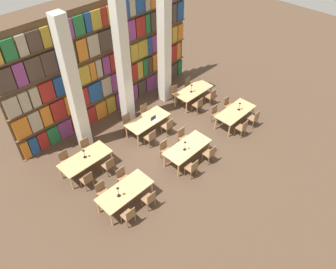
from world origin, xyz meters
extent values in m
plane|color=#4C3828|center=(0.00, 0.00, 0.00)|extent=(40.00, 40.00, 0.00)
cube|color=brown|center=(0.00, 3.72, 2.75)|extent=(10.04, 0.06, 5.50)
cube|color=brown|center=(0.00, 3.72, 0.01)|extent=(10.04, 0.35, 0.03)
cube|color=orange|center=(-4.77, 3.68, 0.47)|extent=(0.30, 0.20, 0.87)
cube|color=navy|center=(-4.39, 3.68, 0.47)|extent=(0.37, 0.20, 0.87)
cube|color=maroon|center=(-3.95, 3.68, 0.47)|extent=(0.44, 0.20, 0.87)
cube|color=#236B38|center=(-3.44, 3.68, 0.47)|extent=(0.52, 0.20, 0.87)
cube|color=#84387A|center=(-2.83, 3.68, 0.47)|extent=(0.65, 0.20, 0.87)
cube|color=orange|center=(-2.16, 3.68, 0.47)|extent=(0.56, 0.20, 0.87)
cube|color=maroon|center=(-1.49, 3.68, 0.47)|extent=(0.66, 0.20, 0.87)
cube|color=orange|center=(-0.83, 3.68, 0.47)|extent=(0.59, 0.20, 0.87)
cube|color=#B7932D|center=(-0.22, 3.68, 0.47)|extent=(0.52, 0.20, 0.87)
cube|color=#84387A|center=(0.30, 3.68, 0.47)|extent=(0.40, 0.20, 0.87)
cube|color=#47382D|center=(0.76, 3.68, 0.47)|extent=(0.43, 0.20, 0.87)
cube|color=#84387A|center=(1.28, 3.68, 0.47)|extent=(0.48, 0.20, 0.87)
cube|color=#47382D|center=(1.86, 3.68, 0.47)|extent=(0.52, 0.20, 0.87)
cube|color=#84387A|center=(2.53, 3.68, 0.47)|extent=(0.69, 0.20, 0.87)
cube|color=tan|center=(3.25, 3.68, 0.47)|extent=(0.67, 0.20, 0.87)
cube|color=#B7932D|center=(3.79, 3.68, 0.47)|extent=(0.30, 0.20, 0.87)
cube|color=#47382D|center=(4.26, 3.68, 0.47)|extent=(0.59, 0.20, 0.87)
cube|color=#236B38|center=(4.80, 3.68, 0.47)|extent=(0.34, 0.20, 0.87)
cube|color=brown|center=(0.00, 3.72, 1.11)|extent=(10.04, 0.35, 0.03)
cube|color=orange|center=(-4.61, 3.68, 1.59)|extent=(0.63, 0.20, 0.93)
cube|color=tan|center=(-4.01, 3.68, 1.59)|extent=(0.48, 0.20, 0.93)
cube|color=orange|center=(-3.50, 3.68, 1.59)|extent=(0.42, 0.20, 0.93)
cube|color=maroon|center=(-2.92, 3.68, 1.59)|extent=(0.64, 0.20, 0.93)
cube|color=orange|center=(-2.30, 3.68, 1.59)|extent=(0.53, 0.20, 0.93)
cube|color=maroon|center=(-1.68, 3.68, 1.59)|extent=(0.63, 0.20, 0.93)
cube|color=navy|center=(-0.98, 3.68, 1.59)|extent=(0.70, 0.20, 0.93)
cube|color=tan|center=(-0.33, 3.68, 1.59)|extent=(0.53, 0.20, 0.93)
cube|color=#84387A|center=(0.29, 3.68, 1.59)|extent=(0.66, 0.20, 0.93)
cube|color=tan|center=(0.92, 3.68, 1.59)|extent=(0.53, 0.20, 0.93)
cube|color=maroon|center=(1.42, 3.68, 1.59)|extent=(0.32, 0.20, 0.93)
cube|color=#B7932D|center=(1.79, 3.68, 1.59)|extent=(0.34, 0.20, 0.93)
cube|color=#236B38|center=(2.17, 3.68, 1.59)|extent=(0.29, 0.20, 0.93)
cube|color=#47382D|center=(2.48, 3.68, 1.59)|extent=(0.27, 0.20, 0.93)
cube|color=orange|center=(3.00, 3.68, 1.59)|extent=(0.63, 0.20, 0.93)
cube|color=#47382D|center=(3.61, 3.68, 1.59)|extent=(0.54, 0.20, 0.93)
cube|color=maroon|center=(4.22, 3.68, 1.59)|extent=(0.54, 0.20, 0.93)
cube|color=orange|center=(4.66, 3.68, 1.59)|extent=(0.29, 0.20, 0.93)
cube|color=brown|center=(0.00, 3.72, 2.22)|extent=(10.04, 0.35, 0.03)
cube|color=tan|center=(-4.65, 3.68, 2.66)|extent=(0.53, 0.20, 0.86)
cube|color=tan|center=(-4.15, 3.68, 2.66)|extent=(0.39, 0.20, 0.86)
cube|color=tan|center=(-3.71, 3.68, 2.66)|extent=(0.36, 0.20, 0.86)
cube|color=maroon|center=(-3.18, 3.68, 2.66)|extent=(0.61, 0.20, 0.86)
cube|color=navy|center=(-2.64, 3.68, 2.66)|extent=(0.40, 0.20, 0.86)
cube|color=#84387A|center=(-2.08, 3.68, 2.66)|extent=(0.62, 0.20, 0.86)
cube|color=#B7932D|center=(-1.41, 3.68, 2.66)|extent=(0.60, 0.20, 0.86)
cube|color=orange|center=(-0.93, 3.68, 2.66)|extent=(0.28, 0.20, 0.86)
cube|color=tan|center=(-0.59, 3.68, 2.66)|extent=(0.30, 0.20, 0.86)
cube|color=#84387A|center=(-0.18, 3.68, 2.66)|extent=(0.37, 0.20, 0.86)
cube|color=maroon|center=(0.24, 3.68, 2.66)|extent=(0.38, 0.20, 0.86)
cube|color=#236B38|center=(0.68, 3.68, 2.66)|extent=(0.34, 0.20, 0.86)
cube|color=tan|center=(1.06, 3.68, 2.66)|extent=(0.32, 0.20, 0.86)
cube|color=#B7932D|center=(1.51, 3.68, 2.66)|extent=(0.45, 0.20, 0.86)
cube|color=#B7932D|center=(2.06, 3.68, 2.66)|extent=(0.59, 0.20, 0.86)
cube|color=navy|center=(2.51, 3.68, 2.66)|extent=(0.27, 0.20, 0.86)
cube|color=#84387A|center=(3.01, 3.68, 2.66)|extent=(0.67, 0.20, 0.86)
cube|color=#47382D|center=(3.52, 3.68, 2.66)|extent=(0.30, 0.20, 0.86)
cube|color=orange|center=(3.90, 3.68, 2.66)|extent=(0.39, 0.20, 0.86)
cube|color=#B7932D|center=(4.33, 3.68, 2.66)|extent=(0.36, 0.20, 0.86)
cube|color=orange|center=(4.77, 3.68, 2.66)|extent=(0.39, 0.20, 0.86)
cube|color=brown|center=(0.00, 3.72, 3.32)|extent=(10.04, 0.35, 0.03)
cube|color=#47382D|center=(-4.58, 3.68, 3.80)|extent=(0.69, 0.20, 0.94)
cube|color=#84387A|center=(-3.98, 3.68, 3.80)|extent=(0.42, 0.20, 0.94)
cube|color=#47382D|center=(-3.40, 3.68, 3.80)|extent=(0.63, 0.20, 0.94)
cube|color=#47382D|center=(-2.77, 3.68, 3.80)|extent=(0.59, 0.20, 0.94)
cube|color=navy|center=(-2.27, 3.68, 3.80)|extent=(0.34, 0.20, 0.94)
cube|color=#47382D|center=(-1.80, 3.68, 3.80)|extent=(0.46, 0.20, 0.94)
cube|color=orange|center=(-1.25, 3.68, 3.80)|extent=(0.47, 0.20, 0.94)
cube|color=tan|center=(-0.68, 3.68, 3.80)|extent=(0.54, 0.20, 0.94)
cube|color=#47382D|center=(-0.05, 3.68, 3.80)|extent=(0.66, 0.20, 0.94)
cube|color=#236B38|center=(0.64, 3.68, 3.80)|extent=(0.67, 0.20, 0.94)
cube|color=#84387A|center=(1.34, 3.68, 3.80)|extent=(0.64, 0.20, 0.94)
cube|color=maroon|center=(2.00, 3.68, 3.80)|extent=(0.56, 0.20, 0.94)
cube|color=#236B38|center=(2.45, 3.68, 3.80)|extent=(0.29, 0.20, 0.94)
cube|color=#47382D|center=(2.85, 3.68, 3.80)|extent=(0.37, 0.20, 0.94)
cube|color=#84387A|center=(3.37, 3.68, 3.80)|extent=(0.54, 0.20, 0.94)
cube|color=#B7932D|center=(3.89, 3.68, 3.80)|extent=(0.35, 0.20, 0.94)
cube|color=#47382D|center=(4.27, 3.68, 3.80)|extent=(0.31, 0.20, 0.94)
cube|color=navy|center=(4.73, 3.68, 3.80)|extent=(0.47, 0.20, 0.94)
cube|color=brown|center=(0.00, 3.72, 4.42)|extent=(10.04, 0.35, 0.03)
cube|color=#236B38|center=(-4.06, 3.68, 4.83)|extent=(0.46, 0.20, 0.79)
cube|color=tan|center=(-3.58, 3.68, 4.83)|extent=(0.36, 0.20, 0.79)
cube|color=#47382D|center=(-3.11, 3.68, 4.83)|extent=(0.52, 0.20, 0.79)
cube|color=#B7932D|center=(-2.63, 3.68, 4.83)|extent=(0.34, 0.20, 0.79)
cube|color=tan|center=(-2.16, 3.68, 4.83)|extent=(0.47, 0.20, 0.79)
cube|color=#84387A|center=(-1.68, 3.68, 4.83)|extent=(0.42, 0.20, 0.79)
cube|color=#236B38|center=(-1.20, 3.68, 4.83)|extent=(0.48, 0.20, 0.79)
cube|color=navy|center=(-0.76, 3.68, 4.83)|extent=(0.27, 0.20, 0.79)
cube|color=#B7932D|center=(-0.36, 3.68, 4.83)|extent=(0.48, 0.20, 0.79)
cube|color=maroon|center=(0.04, 3.68, 4.83)|extent=(0.28, 0.20, 0.79)
cube|color=#B7932D|center=(0.56, 3.68, 4.83)|extent=(0.70, 0.20, 0.79)
cube|color=navy|center=(1.17, 3.68, 4.83)|extent=(0.42, 0.20, 0.79)
cube|color=tan|center=(1.59, 3.68, 4.83)|extent=(0.33, 0.20, 0.79)
cube|color=navy|center=(2.04, 3.68, 4.83)|extent=(0.50, 0.20, 0.79)
cube|color=tan|center=(2.50, 3.68, 4.83)|extent=(0.29, 0.20, 0.79)
cube|color=silver|center=(-2.53, 2.59, 3.00)|extent=(0.49, 0.49, 6.00)
cube|color=silver|center=(0.00, 2.59, 3.00)|extent=(0.49, 0.49, 6.00)
cube|color=silver|center=(2.53, 2.59, 3.00)|extent=(0.49, 0.49, 6.00)
cube|color=tan|center=(-3.36, -1.21, 0.73)|extent=(2.09, 0.94, 0.04)
cylinder|color=tan|center=(-4.32, -1.60, 0.35)|extent=(0.07, 0.07, 0.71)
cylinder|color=tan|center=(-2.39, -1.60, 0.35)|extent=(0.07, 0.07, 0.71)
cylinder|color=tan|center=(-4.32, -0.81, 0.35)|extent=(0.07, 0.07, 0.71)
cylinder|color=tan|center=(-2.39, -0.81, 0.35)|extent=(0.07, 0.07, 0.71)
cylinder|color=olive|center=(-4.02, -1.73, 0.21)|extent=(0.04, 0.04, 0.41)
cylinder|color=olive|center=(-3.66, -1.73, 0.21)|extent=(0.04, 0.04, 0.41)
cylinder|color=olive|center=(-4.02, -2.07, 0.21)|extent=(0.04, 0.04, 0.41)
cylinder|color=olive|center=(-3.66, -2.07, 0.21)|extent=(0.04, 0.04, 0.41)
cube|color=olive|center=(-3.84, -1.90, 0.43)|extent=(0.42, 0.40, 0.04)
cube|color=olive|center=(-3.84, -2.08, 0.66)|extent=(0.40, 0.03, 0.42)
cylinder|color=olive|center=(-3.66, -0.68, 0.21)|extent=(0.04, 0.04, 0.41)
cylinder|color=olive|center=(-4.02, -0.68, 0.21)|extent=(0.04, 0.04, 0.41)
cylinder|color=olive|center=(-3.66, -0.34, 0.21)|extent=(0.04, 0.04, 0.41)
cylinder|color=olive|center=(-4.02, -0.34, 0.21)|extent=(0.04, 0.04, 0.41)
cube|color=olive|center=(-3.84, -0.51, 0.43)|extent=(0.42, 0.40, 0.04)
cube|color=olive|center=(-3.84, -0.33, 0.66)|extent=(0.40, 0.03, 0.42)
cylinder|color=olive|center=(-3.04, -1.73, 0.21)|extent=(0.04, 0.04, 0.41)
cylinder|color=olive|center=(-2.68, -1.73, 0.21)|extent=(0.04, 0.04, 0.41)
cylinder|color=olive|center=(-3.04, -2.07, 0.21)|extent=(0.04, 0.04, 0.41)
cylinder|color=olive|center=(-2.68, -2.07, 0.21)|extent=(0.04, 0.04, 0.41)
cube|color=olive|center=(-2.86, -1.90, 0.43)|extent=(0.42, 0.40, 0.04)
cube|color=olive|center=(-2.86, -2.08, 0.66)|extent=(0.40, 0.03, 0.42)
cylinder|color=olive|center=(-2.68, -0.68, 0.21)|extent=(0.04, 0.04, 0.41)
cylinder|color=olive|center=(-3.04, -0.68, 0.21)|extent=(0.04, 0.04, 0.41)
cylinder|color=olive|center=(-2.68, -0.34, 0.21)|extent=(0.04, 0.04, 0.41)
cylinder|color=olive|center=(-3.04, -0.34, 0.21)|extent=(0.04, 0.04, 0.41)
cube|color=olive|center=(-2.86, -0.51, 0.43)|extent=(0.42, 0.40, 0.04)
cube|color=olive|center=(-2.86, -0.33, 0.66)|extent=(0.40, 0.03, 0.42)
cylinder|color=black|center=(-3.66, -1.24, 0.75)|extent=(0.14, 0.14, 0.01)
cylinder|color=black|center=(-3.66, -1.24, 0.97)|extent=(0.02, 0.02, 0.41)
cone|color=black|center=(-3.66, -1.24, 1.20)|extent=(0.11, 0.11, 0.07)
cube|color=tan|center=(-0.04, -1.31, 0.73)|extent=(2.09, 0.94, 0.04)
cylinder|color=tan|center=(-1.01, -1.70, 0.35)|extent=(0.07, 0.07, 0.71)
cylinder|color=tan|center=(0.92, -1.70, 0.35)|extent=(0.07, 0.07, 0.71)
cylinder|color=tan|center=(-1.01, -0.91, 0.35)|extent=(0.07, 0.07, 0.71)
cylinder|color=tan|center=(0.92, -0.91, 0.35)|extent=(0.07, 0.07, 0.71)
cylinder|color=olive|center=(-0.78, -1.83, 0.21)|extent=(0.04, 0.04, 0.41)
cylinder|color=olive|center=(-0.42, -1.83, 0.21)|extent=(0.04, 0.04, 0.41)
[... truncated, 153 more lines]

